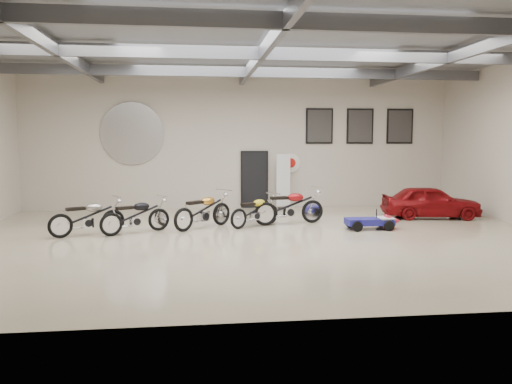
{
  "coord_description": "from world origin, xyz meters",
  "views": [
    {
      "loc": [
        -1.65,
        -12.79,
        2.58
      ],
      "look_at": [
        0.0,
        1.2,
        1.1
      ],
      "focal_mm": 35.0,
      "sensor_mm": 36.0,
      "label": 1
    }
  ],
  "objects": [
    {
      "name": "poster_left",
      "position": [
        3.0,
        5.96,
        3.1
      ],
      "size": [
        1.05,
        0.08,
        1.35
      ],
      "primitive_type": null,
      "color": "black",
      "rests_on": "back_wall"
    },
    {
      "name": "ceiling_beams",
      "position": [
        0.0,
        0.0,
        4.75
      ],
      "size": [
        15.8,
        11.8,
        0.32
      ],
      "primitive_type": null,
      "color": "#57585E",
      "rests_on": "ceiling"
    },
    {
      "name": "motorcycle_silver",
      "position": [
        -4.62,
        0.96,
        0.52
      ],
      "size": [
        2.07,
        1.49,
        1.04
      ],
      "primitive_type": null,
      "rotation": [
        0.0,
        0.0,
        0.48
      ],
      "color": "silver",
      "rests_on": "floor"
    },
    {
      "name": "back_wall",
      "position": [
        0.0,
        6.0,
        2.5
      ],
      "size": [
        16.0,
        0.02,
        5.0
      ],
      "primitive_type": "cube",
      "color": "beige",
      "rests_on": "floor"
    },
    {
      "name": "oil_sign",
      "position": [
        1.9,
        5.95,
        1.7
      ],
      "size": [
        0.72,
        0.1,
        0.72
      ],
      "primitive_type": null,
      "color": "white",
      "rests_on": "back_wall"
    },
    {
      "name": "logo_plaque",
      "position": [
        -4.0,
        5.95,
        2.8
      ],
      "size": [
        2.3,
        0.06,
        1.16
      ],
      "primitive_type": null,
      "color": "silver",
      "rests_on": "back_wall"
    },
    {
      "name": "banner_stand",
      "position": [
        1.53,
        5.5,
        1.0
      ],
      "size": [
        0.57,
        0.32,
        1.99
      ],
      "primitive_type": null,
      "rotation": [
        0.0,
        0.0,
        0.21
      ],
      "color": "white",
      "rests_on": "floor"
    },
    {
      "name": "motorcycle_gold",
      "position": [
        -1.5,
        1.67,
        0.55
      ],
      "size": [
        2.02,
        1.9,
        1.1
      ],
      "primitive_type": null,
      "rotation": [
        0.0,
        0.0,
        0.73
      ],
      "color": "silver",
      "rests_on": "floor"
    },
    {
      "name": "poster_right",
      "position": [
        6.2,
        5.96,
        3.1
      ],
      "size": [
        1.05,
        0.08,
        1.35
      ],
      "primitive_type": null,
      "color": "black",
      "rests_on": "back_wall"
    },
    {
      "name": "floor",
      "position": [
        0.0,
        0.0,
        0.0
      ],
      "size": [
        16.0,
        12.0,
        0.01
      ],
      "primitive_type": "cube",
      "color": "#C1B893",
      "rests_on": "ground"
    },
    {
      "name": "poster_mid",
      "position": [
        4.6,
        5.96,
        3.1
      ],
      "size": [
        1.05,
        0.08,
        1.35
      ],
      "primitive_type": null,
      "color": "black",
      "rests_on": "back_wall"
    },
    {
      "name": "go_kart",
      "position": [
        3.41,
        0.95,
        0.3
      ],
      "size": [
        1.67,
        0.77,
        0.6
      ],
      "primitive_type": null,
      "rotation": [
        0.0,
        0.0,
        0.01
      ],
      "color": "navy",
      "rests_on": "floor"
    },
    {
      "name": "vintage_car",
      "position": [
        6.0,
        2.75,
        0.54
      ],
      "size": [
        1.74,
        3.31,
        1.07
      ],
      "primitive_type": "imported",
      "rotation": [
        0.0,
        0.0,
        1.42
      ],
      "color": "maroon",
      "rests_on": "floor"
    },
    {
      "name": "motorcycle_yellow",
      "position": [
        0.04,
        1.81,
        0.48
      ],
      "size": [
        1.84,
        1.57,
        0.97
      ],
      "primitive_type": null,
      "rotation": [
        0.0,
        0.0,
        0.64
      ],
      "color": "silver",
      "rests_on": "floor"
    },
    {
      "name": "motorcycle_red",
      "position": [
        1.13,
        2.07,
        0.58
      ],
      "size": [
        2.31,
        1.14,
        1.15
      ],
      "primitive_type": null,
      "rotation": [
        0.0,
        0.0,
        0.21
      ],
      "color": "silver",
      "rests_on": "floor"
    },
    {
      "name": "ceiling",
      "position": [
        0.0,
        0.0,
        5.0
      ],
      "size": [
        16.0,
        12.0,
        0.01
      ],
      "primitive_type": "cube",
      "color": "slate",
      "rests_on": "back_wall"
    },
    {
      "name": "motorcycle_black",
      "position": [
        -3.36,
        1.09,
        0.51
      ],
      "size": [
        2.02,
        1.5,
        1.03
      ],
      "primitive_type": null,
      "rotation": [
        0.0,
        0.0,
        0.51
      ],
      "color": "silver",
      "rests_on": "floor"
    },
    {
      "name": "door",
      "position": [
        0.5,
        5.95,
        1.05
      ],
      "size": [
        0.92,
        0.08,
        2.1
      ],
      "primitive_type": "cube",
      "color": "black",
      "rests_on": "back_wall"
    }
  ]
}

